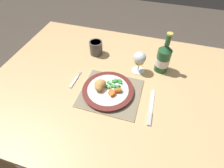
{
  "coord_description": "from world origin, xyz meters",
  "views": [
    {
      "loc": [
        0.2,
        -0.64,
        1.46
      ],
      "look_at": [
        0.03,
        -0.04,
        0.78
      ],
      "focal_mm": 28.0,
      "sensor_mm": 36.0,
      "label": 1
    }
  ],
  "objects": [
    {
      "name": "dining_table",
      "position": [
        0.0,
        0.0,
        0.66
      ],
      "size": [
        1.35,
        1.04,
        0.74
      ],
      "color": "tan",
      "rests_on": "ground"
    },
    {
      "name": "placemat",
      "position": [
        0.03,
        -0.07,
        0.74
      ],
      "size": [
        0.31,
        0.28,
        0.01
      ],
      "color": "tan",
      "rests_on": "dining_table"
    },
    {
      "name": "ground_plane",
      "position": [
        0.0,
        0.0,
        0.0
      ],
      "size": [
        6.0,
        6.0,
        0.0
      ],
      "primitive_type": "plane",
      "color": "#4C4238"
    },
    {
      "name": "drinking_cup",
      "position": [
        -0.16,
        0.23,
        0.79
      ],
      "size": [
        0.08,
        0.08,
        0.09
      ],
      "color": "#4C4747",
      "rests_on": "dining_table"
    },
    {
      "name": "fork",
      "position": [
        -0.19,
        -0.05,
        0.74
      ],
      "size": [
        0.02,
        0.13,
        0.01
      ],
      "color": "silver",
      "rests_on": "dining_table"
    },
    {
      "name": "bottle",
      "position": [
        0.26,
        0.19,
        0.83
      ],
      "size": [
        0.08,
        0.08,
        0.25
      ],
      "color": "#23562D",
      "rests_on": "dining_table"
    },
    {
      "name": "table_knife",
      "position": [
        0.25,
        -0.12,
        0.74
      ],
      "size": [
        0.02,
        0.22,
        0.01
      ],
      "color": "silver",
      "rests_on": "dining_table"
    },
    {
      "name": "green_beans_pile",
      "position": [
        0.04,
        -0.03,
        0.77
      ],
      "size": [
        0.09,
        0.09,
        0.02
      ],
      "color": "green",
      "rests_on": "dinner_plate"
    },
    {
      "name": "breaded_croquettes",
      "position": [
        -0.03,
        -0.07,
        0.79
      ],
      "size": [
        0.08,
        0.1,
        0.05
      ],
      "color": "tan",
      "rests_on": "dinner_plate"
    },
    {
      "name": "dinner_plate",
      "position": [
        0.01,
        -0.07,
        0.76
      ],
      "size": [
        0.27,
        0.27,
        0.02
      ],
      "color": "white",
      "rests_on": "placemat"
    },
    {
      "name": "glazed_carrots",
      "position": [
        0.05,
        -0.09,
        0.78
      ],
      "size": [
        0.07,
        0.07,
        0.02
      ],
      "color": "orange",
      "rests_on": "dinner_plate"
    },
    {
      "name": "wine_glass",
      "position": [
        0.13,
        0.14,
        0.83
      ],
      "size": [
        0.08,
        0.08,
        0.13
      ],
      "color": "silver",
      "rests_on": "dining_table"
    }
  ]
}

